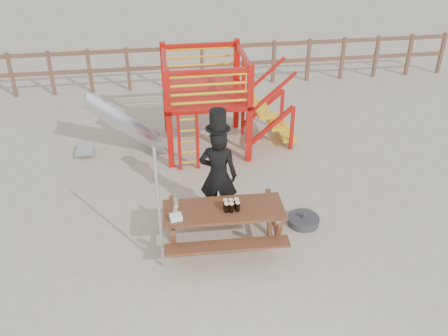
{
  "coord_description": "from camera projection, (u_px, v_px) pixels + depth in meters",
  "views": [
    {
      "loc": [
        -0.82,
        -6.02,
        5.32
      ],
      "look_at": [
        0.19,
        0.8,
        1.1
      ],
      "focal_mm": 40.0,
      "sensor_mm": 36.0,
      "label": 1
    }
  ],
  "objects": [
    {
      "name": "parasol_base",
      "position": [
        303.0,
        220.0,
        8.58
      ],
      "size": [
        0.55,
        0.55,
        0.23
      ],
      "color": "#333237",
      "rests_on": "ground"
    },
    {
      "name": "man_with_hat",
      "position": [
        218.0,
        173.0,
        8.27
      ],
      "size": [
        0.73,
        0.58,
        2.07
      ],
      "rotation": [
        0.0,
        0.0,
        2.86
      ],
      "color": "black",
      "rests_on": "ground"
    },
    {
      "name": "stout_pints",
      "position": [
        231.0,
        205.0,
        7.68
      ],
      "size": [
        0.25,
        0.17,
        0.17
      ],
      "color": "black",
      "rests_on": "picnic_table"
    },
    {
      "name": "back_fence",
      "position": [
        184.0,
        62.0,
        13.48
      ],
      "size": [
        15.09,
        0.09,
        1.2
      ],
      "color": "brown",
      "rests_on": "ground"
    },
    {
      "name": "picnic_table",
      "position": [
        223.0,
        223.0,
        7.89
      ],
      "size": [
        1.92,
        1.35,
        0.73
      ],
      "rotation": [
        0.0,
        0.0,
        -0.03
      ],
      "color": "brown",
      "rests_on": "ground"
    },
    {
      "name": "empty_glasses",
      "position": [
        176.0,
        208.0,
        7.65
      ],
      "size": [
        0.09,
        0.31,
        0.15
      ],
      "color": "silver",
      "rests_on": "picnic_table"
    },
    {
      "name": "ground",
      "position": [
        220.0,
        253.0,
        7.96
      ],
      "size": [
        60.0,
        60.0,
        0.0
      ],
      "primitive_type": "plane",
      "color": "#B8AA8F",
      "rests_on": "ground"
    },
    {
      "name": "paper_bag",
      "position": [
        176.0,
        217.0,
        7.5
      ],
      "size": [
        0.2,
        0.16,
        0.08
      ],
      "primitive_type": "cube",
      "rotation": [
        0.0,
        0.0,
        0.15
      ],
      "color": "white",
      "rests_on": "picnic_table"
    },
    {
      "name": "playground_fort",
      "position": [
        202.0,
        101.0,
        10.43
      ],
      "size": [
        4.71,
        1.84,
        2.1
      ],
      "color": "#BA120C",
      "rests_on": "ground"
    },
    {
      "name": "metal_pole",
      "position": [
        159.0,
        212.0,
        7.13
      ],
      "size": [
        0.05,
        0.05,
        2.11
      ],
      "primitive_type": "cylinder",
      "color": "#B2B2B7",
      "rests_on": "ground"
    }
  ]
}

